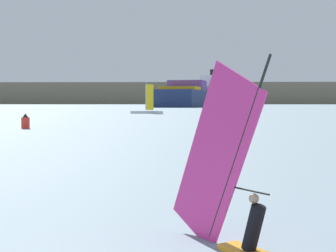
{
  "coord_description": "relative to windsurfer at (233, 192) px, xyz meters",
  "views": [
    {
      "loc": [
        0.25,
        -7.46,
        3.3
      ],
      "look_at": [
        3.54,
        20.46,
        1.97
      ],
      "focal_mm": 53.4,
      "sensor_mm": 36.0,
      "label": 1
    }
  ],
  "objects": [
    {
      "name": "distant_headland",
      "position": [
        309.94,
        1062.88,
        19.07
      ],
      "size": [
        1262.3,
        568.24,
        40.73
      ],
      "primitive_type": "cube",
      "rotation": [
        0.0,
        0.0,
        -0.15
      ],
      "color": "#756B56",
      "rests_on": "ground_plane"
    },
    {
      "name": "small_sailboat",
      "position": [
        8.39,
        136.41,
        -0.47
      ],
      "size": [
        9.67,
        4.42,
        9.78
      ],
      "rotation": [
        0.0,
        0.0,
        2.89
      ],
      "color": "white",
      "rests_on": "ground_plane"
    },
    {
      "name": "channel_buoy",
      "position": [
        -13.21,
        53.6,
        -0.45
      ],
      "size": [
        1.04,
        1.04,
        1.92
      ],
      "color": "red",
      "rests_on": "ground_plane"
    },
    {
      "name": "windsurfer",
      "position": [
        0.0,
        0.0,
        0.0
      ],
      "size": [
        2.34,
        4.23,
        4.54
      ],
      "rotation": [
        0.0,
        0.0,
        5.18
      ],
      "color": "orange",
      "rests_on": "ground_plane"
    },
    {
      "name": "cargo_ship",
      "position": [
        71.72,
        401.65,
        6.86
      ],
      "size": [
        97.66,
        201.59,
        35.71
      ],
      "rotation": [
        0.0,
        0.0,
        4.36
      ],
      "color": "navy",
      "rests_on": "ground_plane"
    }
  ]
}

